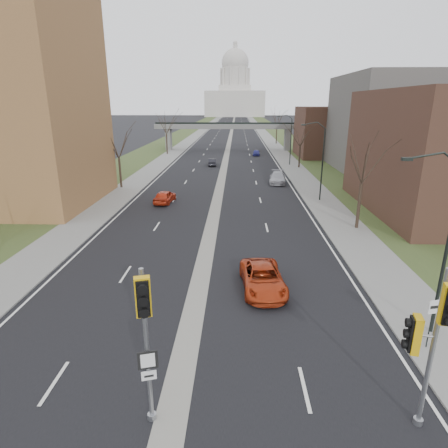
# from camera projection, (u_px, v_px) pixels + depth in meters

# --- Properties ---
(ground) EXTENTS (700.00, 700.00, 0.00)m
(ground) POSITION_uv_depth(u_px,v_px,m) (169.00, 427.00, 12.97)
(ground) COLOR black
(ground) RESTS_ON ground
(road_surface) EXTENTS (20.00, 600.00, 0.01)m
(road_surface) POSITION_uv_depth(u_px,v_px,m) (232.00, 130.00, 155.58)
(road_surface) COLOR black
(road_surface) RESTS_ON ground
(median_strip) EXTENTS (1.20, 600.00, 0.02)m
(median_strip) POSITION_uv_depth(u_px,v_px,m) (232.00, 130.00, 155.58)
(median_strip) COLOR gray
(median_strip) RESTS_ON ground
(sidewalk_right) EXTENTS (4.00, 600.00, 0.12)m
(sidewalk_right) POSITION_uv_depth(u_px,v_px,m) (261.00, 130.00, 155.17)
(sidewalk_right) COLOR gray
(sidewalk_right) RESTS_ON ground
(sidewalk_left) EXTENTS (4.00, 600.00, 0.12)m
(sidewalk_left) POSITION_uv_depth(u_px,v_px,m) (203.00, 130.00, 155.95)
(sidewalk_left) COLOR gray
(sidewalk_left) RESTS_ON ground
(grass_verge_right) EXTENTS (8.00, 600.00, 0.10)m
(grass_verge_right) POSITION_uv_depth(u_px,v_px,m) (275.00, 130.00, 154.98)
(grass_verge_right) COLOR #2F421E
(grass_verge_right) RESTS_ON ground
(grass_verge_left) EXTENTS (8.00, 600.00, 0.10)m
(grass_verge_left) POSITION_uv_depth(u_px,v_px,m) (189.00, 130.00, 156.15)
(grass_verge_left) COLOR #2F421E
(grass_verge_left) RESTS_ON ground
(commercial_block_mid) EXTENTS (18.00, 22.00, 15.00)m
(commercial_block_mid) POSITION_uv_depth(u_px,v_px,m) (400.00, 124.00, 59.19)
(commercial_block_mid) COLOR #5D5A55
(commercial_block_mid) RESTS_ON ground
(commercial_block_far) EXTENTS (14.00, 14.00, 10.00)m
(commercial_block_far) POSITION_uv_depth(u_px,v_px,m) (333.00, 132.00, 77.26)
(commercial_block_far) COLOR #462A21
(commercial_block_far) RESTS_ON ground
(pedestrian_bridge) EXTENTS (34.00, 3.00, 6.45)m
(pedestrian_bridge) POSITION_uv_depth(u_px,v_px,m) (228.00, 129.00, 87.54)
(pedestrian_bridge) COLOR slate
(pedestrian_bridge) RESTS_ON ground
(capitol) EXTENTS (48.00, 42.00, 55.75)m
(capitol) POSITION_uv_depth(u_px,v_px,m) (235.00, 93.00, 311.47)
(capitol) COLOR beige
(capitol) RESTS_ON ground
(streetlight_near) EXTENTS (2.61, 0.20, 8.70)m
(streetlight_near) POSITION_uv_depth(u_px,v_px,m) (438.00, 195.00, 16.18)
(streetlight_near) COLOR black
(streetlight_near) RESTS_ON sidewalk_right
(streetlight_mid) EXTENTS (2.61, 0.20, 8.70)m
(streetlight_mid) POSITION_uv_depth(u_px,v_px,m) (317.00, 139.00, 40.89)
(streetlight_mid) COLOR black
(streetlight_mid) RESTS_ON sidewalk_right
(streetlight_far) EXTENTS (2.61, 0.20, 8.70)m
(streetlight_far) POSITION_uv_depth(u_px,v_px,m) (287.00, 126.00, 65.61)
(streetlight_far) COLOR black
(streetlight_far) RESTS_ON sidewalk_right
(tree_left_b) EXTENTS (6.75, 6.75, 8.81)m
(tree_left_b) POSITION_uv_depth(u_px,v_px,m) (117.00, 140.00, 47.61)
(tree_left_b) COLOR #382B21
(tree_left_b) RESTS_ON sidewalk_left
(tree_left_c) EXTENTS (7.65, 7.65, 9.99)m
(tree_left_c) POSITION_uv_depth(u_px,v_px,m) (166.00, 121.00, 79.68)
(tree_left_c) COLOR #382B21
(tree_left_c) RESTS_ON sidewalk_left
(tree_right_a) EXTENTS (7.20, 7.20, 9.40)m
(tree_right_a) POSITION_uv_depth(u_px,v_px,m) (365.00, 154.00, 31.42)
(tree_right_a) COLOR #382B21
(tree_right_a) RESTS_ON sidewalk_right
(tree_right_b) EXTENTS (6.30, 6.30, 8.22)m
(tree_right_b) POSITION_uv_depth(u_px,v_px,m) (301.00, 134.00, 63.04)
(tree_right_b) COLOR #382B21
(tree_right_b) RESTS_ON sidewalk_right
(tree_right_c) EXTENTS (7.65, 7.65, 9.99)m
(tree_right_c) POSITION_uv_depth(u_px,v_px,m) (277.00, 117.00, 100.70)
(tree_right_c) COLOR #382B21
(tree_right_c) RESTS_ON sidewalk_right
(signal_pole_median) EXTENTS (0.77, 0.98, 5.87)m
(signal_pole_median) POSITION_uv_depth(u_px,v_px,m) (145.00, 324.00, 11.77)
(signal_pole_median) COLOR gray
(signal_pole_median) RESTS_ON ground
(signal_pole_right) EXTENTS (1.01, 1.22, 5.97)m
(signal_pole_right) POSITION_uv_depth(u_px,v_px,m) (431.00, 330.00, 11.76)
(signal_pole_right) COLOR gray
(signal_pole_right) RESTS_ON ground
(speed_limit_sign) EXTENTS (0.51, 0.14, 2.40)m
(speed_limit_sign) POSITION_uv_depth(u_px,v_px,m) (432.00, 315.00, 16.57)
(speed_limit_sign) COLOR black
(speed_limit_sign) RESTS_ON sidewalk_right
(car_left_near) EXTENTS (2.17, 4.38, 1.44)m
(car_left_near) POSITION_uv_depth(u_px,v_px,m) (165.00, 197.00, 42.00)
(car_left_near) COLOR red
(car_left_near) RESTS_ON ground
(car_left_far) EXTENTS (1.57, 3.91, 1.26)m
(car_left_far) POSITION_uv_depth(u_px,v_px,m) (212.00, 162.00, 67.04)
(car_left_far) COLOR black
(car_left_far) RESTS_ON ground
(car_right_near) EXTENTS (2.83, 5.41, 1.45)m
(car_right_near) POSITION_uv_depth(u_px,v_px,m) (263.00, 278.00, 22.38)
(car_right_near) COLOR #AA3112
(car_right_near) RESTS_ON ground
(car_right_mid) EXTENTS (2.76, 5.54, 1.54)m
(car_right_mid) POSITION_uv_depth(u_px,v_px,m) (278.00, 178.00, 52.40)
(car_right_mid) COLOR #A3A4AB
(car_right_mid) RESTS_ON ground
(car_right_far) EXTENTS (1.79, 3.74, 1.23)m
(car_right_far) POSITION_uv_depth(u_px,v_px,m) (256.00, 153.00, 79.86)
(car_right_far) COLOR navy
(car_right_far) RESTS_ON ground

